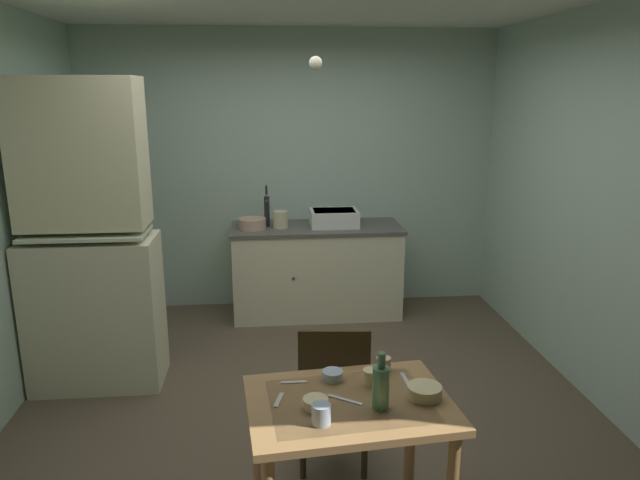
{
  "coord_description": "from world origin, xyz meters",
  "views": [
    {
      "loc": [
        -0.25,
        -3.63,
        2.1
      ],
      "look_at": [
        0.08,
        -0.09,
        1.17
      ],
      "focal_mm": 32.65,
      "sensor_mm": 36.0,
      "label": 1
    }
  ],
  "objects_px": {
    "hand_pump": "(267,208)",
    "dining_table": "(349,425)",
    "mixing_bowl_counter": "(252,224)",
    "serving_bowl_wide": "(425,391)",
    "glass_bottle": "(381,386)",
    "sink_basin": "(334,218)",
    "teacup_mint": "(371,377)",
    "hutch_cabinet": "(89,248)",
    "chair_far_side": "(334,393)"
  },
  "relations": [
    {
      "from": "hutch_cabinet",
      "to": "hand_pump",
      "type": "bearing_deg",
      "value": 45.46
    },
    {
      "from": "teacup_mint",
      "to": "glass_bottle",
      "type": "relative_size",
      "value": 0.29
    },
    {
      "from": "hand_pump",
      "to": "glass_bottle",
      "type": "xyz_separation_m",
      "value": [
        0.47,
        -3.05,
        -0.18
      ]
    },
    {
      "from": "serving_bowl_wide",
      "to": "teacup_mint",
      "type": "relative_size",
      "value": 2.09
    },
    {
      "from": "hutch_cabinet",
      "to": "serving_bowl_wide",
      "type": "xyz_separation_m",
      "value": [
        1.93,
        -1.72,
        -0.26
      ]
    },
    {
      "from": "hutch_cabinet",
      "to": "serving_bowl_wide",
      "type": "bearing_deg",
      "value": -41.65
    },
    {
      "from": "hutch_cabinet",
      "to": "dining_table",
      "type": "relative_size",
      "value": 2.25
    },
    {
      "from": "sink_basin",
      "to": "mixing_bowl_counter",
      "type": "xyz_separation_m",
      "value": [
        -0.76,
        -0.05,
        -0.03
      ]
    },
    {
      "from": "hand_pump",
      "to": "dining_table",
      "type": "distance_m",
      "value": 3.03
    },
    {
      "from": "mixing_bowl_counter",
      "to": "chair_far_side",
      "type": "height_order",
      "value": "mixing_bowl_counter"
    },
    {
      "from": "serving_bowl_wide",
      "to": "teacup_mint",
      "type": "xyz_separation_m",
      "value": [
        -0.22,
        0.14,
        0.01
      ]
    },
    {
      "from": "hand_pump",
      "to": "chair_far_side",
      "type": "bearing_deg",
      "value": -81.97
    },
    {
      "from": "chair_far_side",
      "to": "serving_bowl_wide",
      "type": "xyz_separation_m",
      "value": [
        0.35,
        -0.56,
        0.3
      ]
    },
    {
      "from": "glass_bottle",
      "to": "teacup_mint",
      "type": "bearing_deg",
      "value": 91.0
    },
    {
      "from": "hutch_cabinet",
      "to": "mixing_bowl_counter",
      "type": "xyz_separation_m",
      "value": [
        1.1,
        1.17,
        -0.11
      ]
    },
    {
      "from": "teacup_mint",
      "to": "sink_basin",
      "type": "bearing_deg",
      "value": 86.88
    },
    {
      "from": "hand_pump",
      "to": "chair_far_side",
      "type": "relative_size",
      "value": 0.44
    },
    {
      "from": "hand_pump",
      "to": "chair_far_side",
      "type": "distance_m",
      "value": 2.51
    },
    {
      "from": "chair_far_side",
      "to": "glass_bottle",
      "type": "distance_m",
      "value": 0.74
    },
    {
      "from": "hand_pump",
      "to": "dining_table",
      "type": "xyz_separation_m",
      "value": [
        0.35,
        -2.98,
        -0.41
      ]
    },
    {
      "from": "serving_bowl_wide",
      "to": "chair_far_side",
      "type": "bearing_deg",
      "value": 122.04
    },
    {
      "from": "chair_far_side",
      "to": "glass_bottle",
      "type": "bearing_deg",
      "value": -78.23
    },
    {
      "from": "hutch_cabinet",
      "to": "teacup_mint",
      "type": "relative_size",
      "value": 29.05
    },
    {
      "from": "hutch_cabinet",
      "to": "teacup_mint",
      "type": "distance_m",
      "value": 2.34
    },
    {
      "from": "mixing_bowl_counter",
      "to": "serving_bowl_wide",
      "type": "height_order",
      "value": "mixing_bowl_counter"
    },
    {
      "from": "hand_pump",
      "to": "mixing_bowl_counter",
      "type": "bearing_deg",
      "value": -145.03
    },
    {
      "from": "sink_basin",
      "to": "teacup_mint",
      "type": "height_order",
      "value": "sink_basin"
    },
    {
      "from": "serving_bowl_wide",
      "to": "glass_bottle",
      "type": "distance_m",
      "value": 0.24
    },
    {
      "from": "hand_pump",
      "to": "teacup_mint",
      "type": "bearing_deg",
      "value": -80.61
    },
    {
      "from": "mixing_bowl_counter",
      "to": "dining_table",
      "type": "xyz_separation_m",
      "value": [
        0.48,
        -2.88,
        -0.29
      ]
    },
    {
      "from": "sink_basin",
      "to": "teacup_mint",
      "type": "distance_m",
      "value": 2.8
    },
    {
      "from": "chair_far_side",
      "to": "teacup_mint",
      "type": "bearing_deg",
      "value": -72.86
    },
    {
      "from": "mixing_bowl_counter",
      "to": "serving_bowl_wide",
      "type": "bearing_deg",
      "value": -74.0
    },
    {
      "from": "dining_table",
      "to": "teacup_mint",
      "type": "height_order",
      "value": "teacup_mint"
    },
    {
      "from": "teacup_mint",
      "to": "glass_bottle",
      "type": "distance_m",
      "value": 0.23
    },
    {
      "from": "hutch_cabinet",
      "to": "serving_bowl_wide",
      "type": "height_order",
      "value": "hutch_cabinet"
    },
    {
      "from": "hand_pump",
      "to": "dining_table",
      "type": "relative_size",
      "value": 0.4
    },
    {
      "from": "sink_basin",
      "to": "serving_bowl_wide",
      "type": "relative_size",
      "value": 2.8
    },
    {
      "from": "mixing_bowl_counter",
      "to": "teacup_mint",
      "type": "xyz_separation_m",
      "value": [
        0.61,
        -2.74,
        -0.13
      ]
    },
    {
      "from": "mixing_bowl_counter",
      "to": "chair_far_side",
      "type": "bearing_deg",
      "value": -78.39
    },
    {
      "from": "sink_basin",
      "to": "dining_table",
      "type": "distance_m",
      "value": 2.96
    },
    {
      "from": "sink_basin",
      "to": "hand_pump",
      "type": "bearing_deg",
      "value": 175.84
    },
    {
      "from": "mixing_bowl_counter",
      "to": "hand_pump",
      "type": "bearing_deg",
      "value": 34.97
    },
    {
      "from": "hand_pump",
      "to": "glass_bottle",
      "type": "bearing_deg",
      "value": -81.19
    },
    {
      "from": "serving_bowl_wide",
      "to": "glass_bottle",
      "type": "bearing_deg",
      "value": -161.82
    },
    {
      "from": "sink_basin",
      "to": "hand_pump",
      "type": "xyz_separation_m",
      "value": [
        -0.62,
        0.05,
        0.09
      ]
    },
    {
      "from": "serving_bowl_wide",
      "to": "hutch_cabinet",
      "type": "bearing_deg",
      "value": 138.35
    },
    {
      "from": "dining_table",
      "to": "glass_bottle",
      "type": "height_order",
      "value": "glass_bottle"
    },
    {
      "from": "sink_basin",
      "to": "hand_pump",
      "type": "distance_m",
      "value": 0.63
    },
    {
      "from": "hutch_cabinet",
      "to": "mixing_bowl_counter",
      "type": "bearing_deg",
      "value": 46.54
    }
  ]
}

